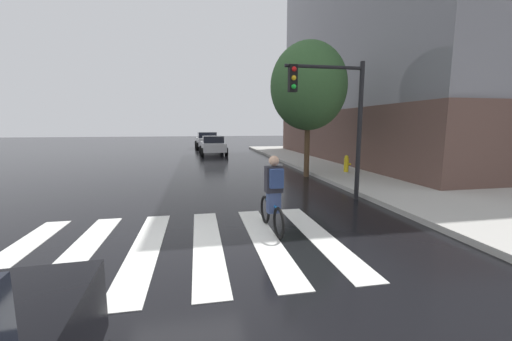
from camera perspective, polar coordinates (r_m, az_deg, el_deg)
ground_plane at (r=6.29m, az=-13.43°, el=-13.46°), size 120.00×120.00×0.00m
crosswalk_stripes at (r=6.30m, az=-14.50°, el=-13.43°), size 6.37×4.14×0.01m
sedan_mid at (r=24.52m, az=-8.06°, el=4.74°), size 2.12×4.33×1.48m
sedan_far at (r=30.83m, az=-9.16°, el=5.62°), size 2.41×4.82×1.64m
cyclist at (r=6.62m, az=3.23°, el=-4.48°), size 0.37×1.71×1.69m
traffic_light_near at (r=9.59m, az=14.54°, el=11.41°), size 2.47×0.28×4.20m
fire_hydrant at (r=14.92m, az=16.51°, el=1.22°), size 0.33×0.22×0.78m
street_tree_near at (r=14.04m, az=9.75°, el=15.20°), size 3.33×3.33×5.92m
corner_building at (r=24.77m, az=31.58°, el=19.13°), size 16.08×19.19×14.93m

